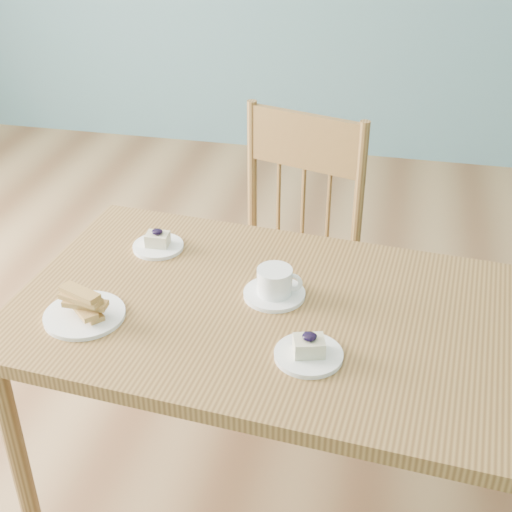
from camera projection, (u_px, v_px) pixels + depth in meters
room at (131, 7)px, 1.49m from camera, size 5.01×5.01×2.71m
dining_table at (286, 334)px, 1.71m from camera, size 1.35×0.85×0.69m
dining_chair at (284, 257)px, 2.31m from camera, size 0.52×0.50×0.92m
cheesecake_plate_near at (309, 351)px, 1.52m from camera, size 0.15×0.15×0.06m
cheesecake_plate_far at (158, 243)px, 1.92m from camera, size 0.14×0.14×0.06m
coffee_cup at (275, 285)px, 1.71m from camera, size 0.15×0.15×0.08m
biscotti_plate at (84, 309)px, 1.64m from camera, size 0.19×0.19×0.07m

